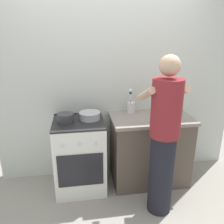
# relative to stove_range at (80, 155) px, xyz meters

# --- Properties ---
(ground) EXTENTS (6.00, 6.00, 0.00)m
(ground) POSITION_rel_stove_range_xyz_m (0.35, -0.15, -0.45)
(ground) COLOR gray
(back_wall) EXTENTS (3.20, 0.10, 2.50)m
(back_wall) POSITION_rel_stove_range_xyz_m (0.55, 0.35, 0.80)
(back_wall) COLOR silver
(back_wall) RESTS_ON ground
(countertop) EXTENTS (1.00, 0.60, 0.90)m
(countertop) POSITION_rel_stove_range_xyz_m (0.90, 0.00, 0.00)
(countertop) COLOR brown
(countertop) RESTS_ON ground
(stove_range) EXTENTS (0.60, 0.62, 0.90)m
(stove_range) POSITION_rel_stove_range_xyz_m (0.00, 0.00, 0.00)
(stove_range) COLOR white
(stove_range) RESTS_ON ground
(pot) EXTENTS (0.26, 0.19, 0.11)m
(pot) POSITION_rel_stove_range_xyz_m (-0.14, -0.02, 0.50)
(pot) COLOR #38383D
(pot) RESTS_ON stove_range
(mixing_bowl) EXTENTS (0.26, 0.26, 0.09)m
(mixing_bowl) POSITION_rel_stove_range_xyz_m (0.14, 0.04, 0.50)
(mixing_bowl) COLOR #B7B7BC
(mixing_bowl) RESTS_ON stove_range
(utensil_crock) EXTENTS (0.10, 0.10, 0.32)m
(utensil_crock) POSITION_rel_stove_range_xyz_m (0.69, 0.20, 0.54)
(utensil_crock) COLOR silver
(utensil_crock) RESTS_ON countertop
(spice_bottle) EXTENTS (0.04, 0.04, 0.08)m
(spice_bottle) POSITION_rel_stove_range_xyz_m (0.93, -0.02, 0.49)
(spice_bottle) COLOR silver
(spice_bottle) RESTS_ON countertop
(person) EXTENTS (0.41, 0.50, 1.70)m
(person) POSITION_rel_stove_range_xyz_m (0.85, -0.55, 0.41)
(person) COLOR black
(person) RESTS_ON ground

